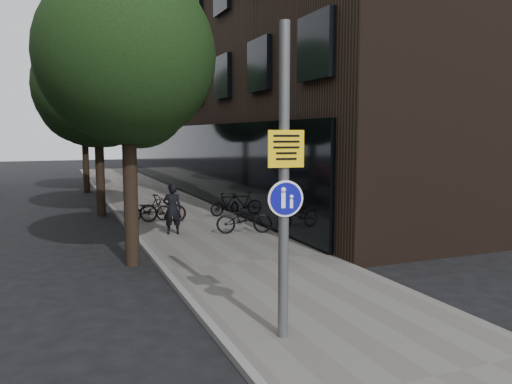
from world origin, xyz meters
TOP-DOWN VIEW (x-y plane):
  - ground at (0.00, 0.00)m, footprint 120.00×120.00m
  - sidewalk at (0.25, 10.00)m, footprint 4.50×60.00m
  - curb_edge at (-2.00, 10.00)m, footprint 0.15×60.00m
  - building_right_dark_brick at (8.50, 22.00)m, footprint 12.00×40.00m
  - street_tree_near at (-2.53, 4.64)m, footprint 4.40×4.40m
  - street_tree_mid at (-2.53, 13.14)m, footprint 5.00×5.00m
  - street_tree_far at (-2.53, 22.14)m, footprint 5.00×5.00m
  - signpost at (-1.08, -1.34)m, footprint 0.57×0.17m
  - pedestrian at (-0.86, 7.51)m, footprint 0.66×0.48m
  - parked_bike_facade_near at (1.36, 6.76)m, footprint 1.94×1.11m
  - parked_bike_facade_far at (2.00, 10.36)m, footprint 1.60×0.78m
  - parked_bike_curb_near at (-1.16, 10.15)m, footprint 1.72×0.64m
  - parked_bike_curb_far at (-0.69, 9.85)m, footprint 1.78×1.08m

SIDE VIEW (x-z plane):
  - ground at x=0.00m, z-range 0.00..0.00m
  - sidewalk at x=0.25m, z-range 0.00..0.12m
  - curb_edge at x=-2.00m, z-range 0.00..0.13m
  - parked_bike_curb_near at x=-1.16m, z-range 0.12..1.02m
  - parked_bike_facade_far at x=2.00m, z-range 0.12..1.05m
  - parked_bike_facade_near at x=1.36m, z-range 0.12..1.08m
  - parked_bike_curb_far at x=-0.69m, z-range 0.12..1.16m
  - pedestrian at x=-0.86m, z-range 0.12..1.77m
  - signpost at x=-1.08m, z-range 0.14..5.10m
  - street_tree_near at x=-2.53m, z-range 1.36..8.86m
  - street_tree_mid at x=-2.53m, z-range 1.21..9.01m
  - street_tree_far at x=-2.53m, z-range 1.21..9.01m
  - building_right_dark_brick at x=8.50m, z-range 0.00..18.00m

